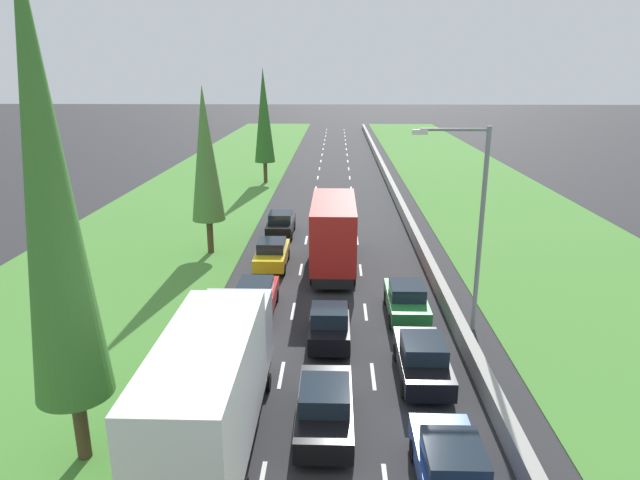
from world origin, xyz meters
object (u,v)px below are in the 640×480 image
object	(u,v)px
blue_sedan_right_lane_second	(452,470)
red_box_truck_centre_lane	(334,231)
black_hatchback_centre_lane	(329,325)
black_sedan_right_lane	(422,359)
white_box_truck_left_lane	(214,388)
black_sedan_left_lane	(281,224)
poplar_tree_third	(264,116)
black_sedan_centre_lane	(325,407)
poplar_tree_nearest	(47,183)
poplar_tree_second	(205,155)
yellow_sedan_left_lane_fourth	(272,253)
green_sedan_right_lane	(406,300)
red_sedan_left_lane	(256,297)
street_light_mast	(474,216)

from	to	relation	value
blue_sedan_right_lane_second	red_box_truck_centre_lane	distance (m)	19.16
black_hatchback_centre_lane	blue_sedan_right_lane_second	bearing A→B (deg)	-69.10
black_sedan_right_lane	white_box_truck_left_lane	xyz separation A→B (m)	(-6.84, -4.49, 1.37)
black_sedan_left_lane	poplar_tree_third	distance (m)	20.70
black_sedan_centre_lane	poplar_tree_third	bearing A→B (deg)	99.53
black_sedan_right_lane	white_box_truck_left_lane	size ratio (longest dim) A/B	0.48
black_sedan_centre_lane	black_hatchback_centre_lane	bearing A→B (deg)	89.39
poplar_tree_nearest	white_box_truck_left_lane	bearing A→B (deg)	6.04
poplar_tree_second	white_box_truck_left_lane	bearing A→B (deg)	-77.27
red_box_truck_centre_lane	black_sedan_left_lane	size ratio (longest dim) A/B	2.09
black_sedan_right_lane	white_box_truck_left_lane	bearing A→B (deg)	-146.72
red_box_truck_centre_lane	yellow_sedan_left_lane_fourth	world-z (taller)	red_box_truck_centre_lane
black_hatchback_centre_lane	poplar_tree_nearest	world-z (taller)	poplar_tree_nearest
white_box_truck_left_lane	poplar_tree_nearest	size ratio (longest dim) A/B	0.64
black_hatchback_centre_lane	black_sedan_left_lane	bearing A→B (deg)	102.43
green_sedan_right_lane	blue_sedan_right_lane_second	bearing A→B (deg)	-90.81
red_sedan_left_lane	green_sedan_right_lane	distance (m)	7.13
blue_sedan_right_lane_second	black_sedan_right_lane	size ratio (longest dim) A/B	1.00
black_sedan_right_lane	red_sedan_left_lane	distance (m)	9.18
poplar_tree_third	street_light_mast	xyz separation A→B (m)	(13.23, -34.59, -1.59)
green_sedan_right_lane	yellow_sedan_left_lane_fourth	xyz separation A→B (m)	(-7.12, 6.89, 0.00)
poplar_tree_nearest	blue_sedan_right_lane_second	bearing A→B (deg)	-6.76
black_sedan_centre_lane	poplar_tree_third	xyz separation A→B (m)	(-7.08, 42.20, 6.01)
green_sedan_right_lane	poplar_tree_second	size ratio (longest dim) A/B	0.43
black_hatchback_centre_lane	black_sedan_right_lane	size ratio (longest dim) A/B	0.87
blue_sedan_right_lane_second	poplar_tree_second	xyz separation A→B (m)	(-11.16, 21.23, 5.44)
blue_sedan_right_lane_second	green_sedan_right_lane	xyz separation A→B (m)	(0.17, 11.86, 0.00)
red_box_truck_centre_lane	black_sedan_centre_lane	bearing A→B (deg)	-90.59
white_box_truck_left_lane	red_sedan_left_lane	size ratio (longest dim) A/B	2.09
white_box_truck_left_lane	yellow_sedan_left_lane_fourth	world-z (taller)	white_box_truck_left_lane
poplar_tree_second	street_light_mast	xyz separation A→B (m)	(13.82, -10.75, -1.02)
black_sedan_centre_lane	red_sedan_left_lane	world-z (taller)	same
white_box_truck_left_lane	red_box_truck_centre_lane	bearing A→B (deg)	78.73
blue_sedan_right_lane_second	red_sedan_left_lane	world-z (taller)	same
yellow_sedan_left_lane_fourth	poplar_tree_nearest	xyz separation A→B (m)	(-3.68, -17.49, 7.54)
black_sedan_centre_lane	poplar_tree_second	distance (m)	20.63
black_hatchback_centre_lane	black_sedan_left_lane	world-z (taller)	black_hatchback_centre_lane
black_sedan_left_lane	black_sedan_right_lane	bearing A→B (deg)	-69.70
black_hatchback_centre_lane	black_sedan_right_lane	bearing A→B (deg)	-38.43
black_hatchback_centre_lane	white_box_truck_left_lane	size ratio (longest dim) A/B	0.41
black_hatchback_centre_lane	red_sedan_left_lane	bearing A→B (deg)	139.16
red_sedan_left_lane	green_sedan_right_lane	size ratio (longest dim) A/B	1.00
red_box_truck_centre_lane	yellow_sedan_left_lane_fourth	xyz separation A→B (m)	(-3.63, -0.07, -1.37)
yellow_sedan_left_lane_fourth	black_sedan_left_lane	world-z (taller)	same
green_sedan_right_lane	black_sedan_left_lane	bearing A→B (deg)	117.86
black_sedan_right_lane	poplar_tree_nearest	size ratio (longest dim) A/B	0.31
black_sedan_left_lane	poplar_tree_third	size ratio (longest dim) A/B	0.39
red_box_truck_centre_lane	street_light_mast	size ratio (longest dim) A/B	1.04
poplar_tree_nearest	yellow_sedan_left_lane_fourth	bearing A→B (deg)	78.11
black_sedan_right_lane	poplar_tree_nearest	xyz separation A→B (m)	(-10.73, -4.90, 7.54)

